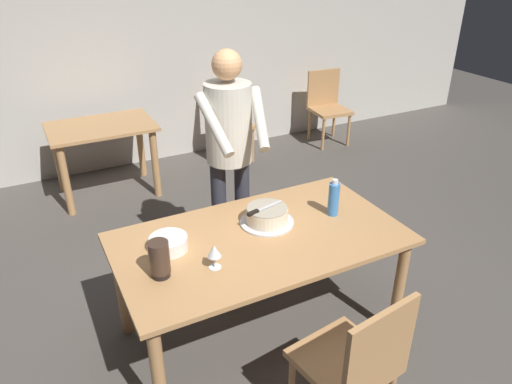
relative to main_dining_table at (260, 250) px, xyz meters
The scene contains 14 objects.
ground_plane 0.65m from the main_dining_table, ahead, with size 14.00×14.00×0.00m, color #4C4742.
back_wall 3.25m from the main_dining_table, 90.00° to the left, with size 10.00×0.12×2.70m, color #BCB7AD.
main_dining_table is the anchor object (origin of this frame).
cake_on_platter 0.22m from the main_dining_table, 47.44° to the left, with size 0.34×0.34×0.11m.
cake_knife 0.24m from the main_dining_table, 68.57° to the left, with size 0.27×0.08×0.02m.
plate_stack 0.56m from the main_dining_table, 166.84° to the left, with size 0.22×0.22×0.08m.
wine_glass_near 0.44m from the main_dining_table, 156.09° to the right, with size 0.08×0.08×0.14m.
water_bottle 0.58m from the main_dining_table, ahead, with size 0.07×0.07×0.25m.
hurricane_lamp 0.68m from the main_dining_table, behind, with size 0.11×0.11×0.21m.
person_cutting_cake 0.82m from the main_dining_table, 80.15° to the left, with size 0.47×0.56×1.72m.
chair_near_side 0.88m from the main_dining_table, 84.47° to the right, with size 0.50×0.50×0.90m.
background_table 2.52m from the main_dining_table, 100.38° to the left, with size 1.00×0.70×0.74m.
background_chair_0 3.58m from the main_dining_table, 48.68° to the left, with size 0.48×0.48×0.90m.
background_chair_1 2.87m from the main_dining_table, 70.46° to the left, with size 0.44×0.44×0.90m.
Camera 1 is at (-1.13, -2.15, 2.33)m, focal length 33.80 mm.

